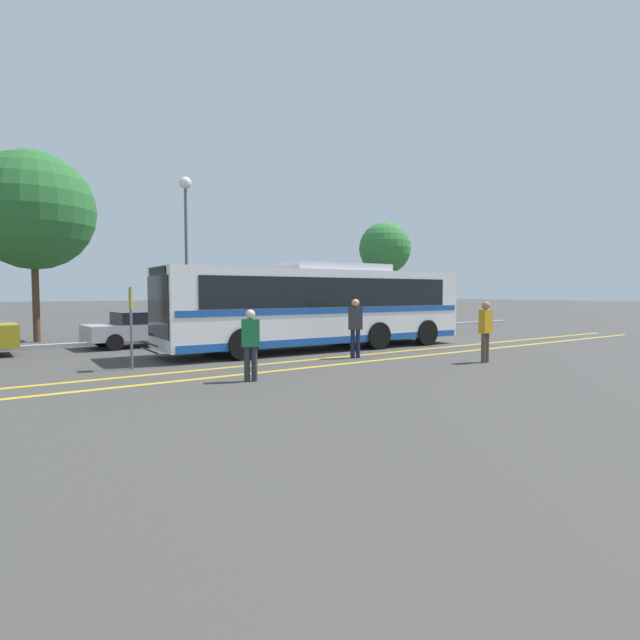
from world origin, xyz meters
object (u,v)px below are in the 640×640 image
object	(u,v)px
tree_0	(33,211)
bus_stop_sign	(131,317)
transit_bus	(320,305)
pedestrian_0	(355,324)
tree_1	(385,249)
pedestrian_1	(486,328)
parked_car_2	(291,321)
pedestrian_2	(251,341)
street_lamp	(186,220)
parked_car_1	(141,329)
parked_car_3	(389,317)

from	to	relation	value
tree_0	bus_stop_sign	bearing A→B (deg)	-82.52
transit_bus	bus_stop_sign	size ratio (longest dim) A/B	5.39
pedestrian_0	tree_1	size ratio (longest dim) A/B	0.28
tree_1	pedestrian_0	bearing A→B (deg)	-135.10
pedestrian_1	bus_stop_sign	xyz separation A→B (m)	(-8.99, 4.61, 0.37)
tree_0	parked_car_2	bearing A→B (deg)	-23.79
pedestrian_2	tree_0	size ratio (longest dim) A/B	0.21
transit_bus	tree_1	bearing A→B (deg)	-48.64
pedestrian_0	tree_1	bearing A→B (deg)	-107.79
transit_bus	tree_1	distance (m)	16.54
pedestrian_1	tree_1	world-z (taller)	tree_1
street_lamp	tree_1	distance (m)	15.38
tree_0	tree_1	size ratio (longest dim) A/B	1.17
parked_car_1	parked_car_2	distance (m)	6.70
parked_car_2	pedestrian_2	world-z (taller)	pedestrian_2
tree_0	tree_1	world-z (taller)	tree_0
pedestrian_0	bus_stop_sign	world-z (taller)	bus_stop_sign
parked_car_1	tree_0	distance (m)	7.11
parked_car_1	pedestrian_1	distance (m)	12.64
tree_0	street_lamp	bearing A→B (deg)	-19.89
bus_stop_sign	parked_car_3	bearing A→B (deg)	-66.16
parked_car_1	pedestrian_0	size ratio (longest dim) A/B	2.24
bus_stop_sign	street_lamp	distance (m)	9.89
transit_bus	tree_1	world-z (taller)	tree_1
transit_bus	tree_0	size ratio (longest dim) A/B	1.52
parked_car_1	street_lamp	world-z (taller)	street_lamp
parked_car_1	tree_0	xyz separation A→B (m)	(-3.13, 4.23, 4.78)
parked_car_1	bus_stop_sign	distance (m)	6.11
bus_stop_sign	tree_1	size ratio (longest dim) A/B	0.33
parked_car_3	tree_1	distance (m)	8.09
transit_bus	parked_car_2	xyz separation A→B (m)	(1.58, 4.65, -0.88)
street_lamp	pedestrian_2	bearing A→B (deg)	-102.91
parked_car_3	pedestrian_1	world-z (taller)	pedestrian_1
pedestrian_1	pedestrian_2	bearing A→B (deg)	165.55
pedestrian_2	parked_car_1	bearing A→B (deg)	-62.68
parked_car_3	tree_1	world-z (taller)	tree_1
pedestrian_1	tree_0	xyz separation A→B (m)	(-10.31, 14.63, 4.42)
pedestrian_2	bus_stop_sign	world-z (taller)	bus_stop_sign
parked_car_2	pedestrian_1	distance (m)	10.31
bus_stop_sign	pedestrian_2	bearing A→B (deg)	-149.99
parked_car_1	tree_1	xyz separation A→B (m)	(17.62, 5.54, 4.34)
parked_car_2	pedestrian_2	bearing A→B (deg)	-39.77
parked_car_3	tree_1	size ratio (longest dim) A/B	0.66
street_lamp	parked_car_2	bearing A→B (deg)	-28.90
parked_car_3	pedestrian_1	bearing A→B (deg)	-33.85
pedestrian_1	street_lamp	distance (m)	14.01
transit_bus	pedestrian_0	world-z (taller)	transit_bus
bus_stop_sign	tree_1	xyz separation A→B (m)	(19.44, 11.32, 3.61)
pedestrian_1	tree_1	xyz separation A→B (m)	(10.45, 15.94, 3.98)
parked_car_1	parked_car_3	bearing A→B (deg)	87.24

